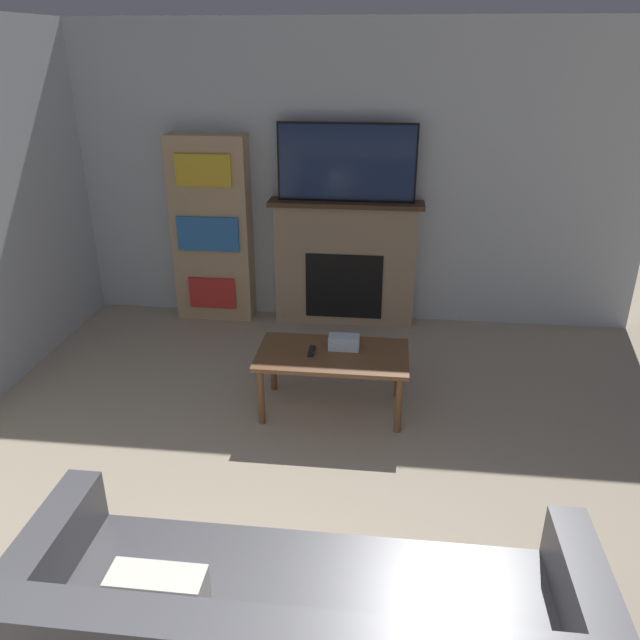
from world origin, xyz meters
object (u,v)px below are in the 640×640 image
object	(u,v)px
fireplace	(345,262)
coffee_table	(333,360)
bookshelf	(212,230)
tv	(347,163)

from	to	relation	value
fireplace	coffee_table	distance (m)	1.64
coffee_table	bookshelf	distance (m)	2.12
tv	bookshelf	world-z (taller)	tv
fireplace	coffee_table	xyz separation A→B (m)	(0.04, -1.63, -0.19)
tv	coffee_table	size ratio (longest dim) A/B	1.14
fireplace	tv	xyz separation A→B (m)	(0.00, -0.02, 0.93)
coffee_table	bookshelf	world-z (taller)	bookshelf
coffee_table	bookshelf	size ratio (longest dim) A/B	0.62
fireplace	bookshelf	world-z (taller)	bookshelf
tv	coffee_table	xyz separation A→B (m)	(0.04, -1.61, -1.12)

